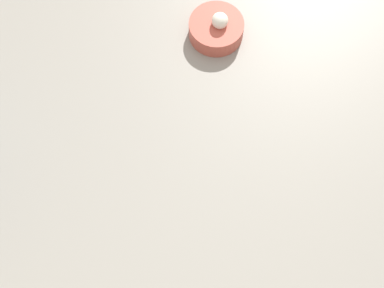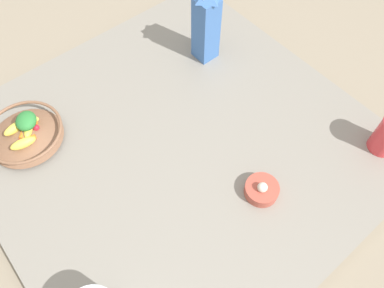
% 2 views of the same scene
% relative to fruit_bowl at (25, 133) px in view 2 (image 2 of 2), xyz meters
% --- Properties ---
extents(ground_plane, '(6.00, 6.00, 0.00)m').
position_rel_fruit_bowl_xyz_m(ground_plane, '(0.31, 0.36, -0.08)').
color(ground_plane, gray).
extents(countertop, '(1.16, 1.16, 0.05)m').
position_rel_fruit_bowl_xyz_m(countertop, '(0.31, 0.36, -0.06)').
color(countertop, gray).
rests_on(countertop, ground_plane).
extents(fruit_bowl, '(0.24, 0.24, 0.08)m').
position_rel_fruit_bowl_xyz_m(fruit_bowl, '(0.00, 0.00, 0.00)').
color(fruit_bowl, brown).
rests_on(fruit_bowl, countertop).
extents(milk_carton, '(0.07, 0.07, 0.29)m').
position_rel_fruit_bowl_xyz_m(milk_carton, '(0.08, 0.68, 0.11)').
color(milk_carton, '#3D6BB2').
rests_on(milk_carton, countertop).
extents(garlic_bowl, '(0.10, 0.10, 0.06)m').
position_rel_fruit_bowl_xyz_m(garlic_bowl, '(0.61, 0.44, -0.01)').
color(garlic_bowl, '#B24C3D').
rests_on(garlic_bowl, countertop).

